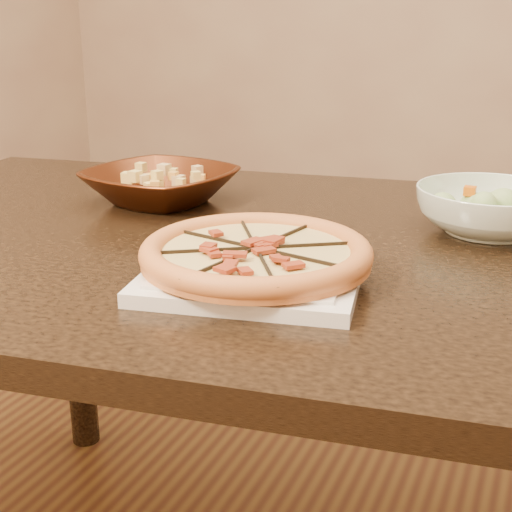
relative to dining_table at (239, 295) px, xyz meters
The scene contains 7 objects.
dining_table is the anchor object (origin of this frame).
plate 0.22m from the dining_table, 58.43° to the right, with size 0.31×0.31×0.02m.
pizza 0.24m from the dining_table, 58.43° to the right, with size 0.29×0.29×0.03m.
bronze_bowl 0.27m from the dining_table, 149.71° to the left, with size 0.25×0.25×0.06m, color #582A14.
mixed_dish 0.30m from the dining_table, 149.96° to the left, with size 0.11×0.12×0.03m.
salad_bowl 0.41m from the dining_table, 25.22° to the left, with size 0.23×0.23×0.07m, color white.
salad 0.43m from the dining_table, 25.33° to the left, with size 0.08×0.11×0.04m.
Camera 1 is at (0.34, -1.13, 1.07)m, focal length 50.00 mm.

